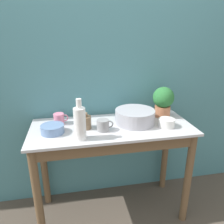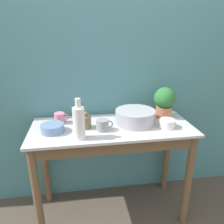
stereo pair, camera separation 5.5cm
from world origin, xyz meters
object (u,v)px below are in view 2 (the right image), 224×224
bottle_short (85,122)px  bowl_small_enamel_white (167,123)px  mug_pink (60,118)px  bowl_small_blue (52,128)px  bowl_wash_large (135,117)px  mug_grey (103,125)px  potted_plant (164,101)px  bottle_tall (79,123)px

bottle_short → bowl_small_enamel_white: bearing=-8.1°
mug_pink → bowl_small_enamel_white: 0.87m
mug_pink → bowl_small_blue: mug_pink is taller
bowl_wash_large → mug_grey: 0.29m
potted_plant → bottle_short: size_ratio=2.11×
mug_pink → bowl_small_enamel_white: mug_pink is taller
bottle_tall → mug_pink: bearing=116.4°
bottle_short → mug_grey: bottle_short is taller
bottle_short → mug_grey: (0.13, -0.07, -0.01)m
potted_plant → bottle_short: (-0.69, -0.13, -0.09)m
bowl_small_blue → bowl_small_enamel_white: 0.88m
potted_plant → bowl_small_blue: 0.96m
mug_pink → bowl_small_enamel_white: size_ratio=0.92×
potted_plant → mug_pink: (-0.89, 0.00, -0.10)m
bowl_wash_large → bowl_small_blue: (-0.65, -0.06, -0.03)m
bottle_tall → bottle_short: (0.05, 0.18, -0.07)m
bowl_wash_large → bowl_small_enamel_white: 0.26m
potted_plant → bowl_small_blue: potted_plant is taller
mug_grey → bowl_small_blue: (-0.38, 0.03, -0.01)m
mug_pink → bowl_small_blue: bearing=-104.8°
bowl_wash_large → bowl_small_enamel_white: bearing=-27.4°
bowl_wash_large → mug_grey: size_ratio=2.52×
potted_plant → bowl_small_blue: size_ratio=1.56×
bottle_tall → mug_grey: (0.18, 0.11, -0.08)m
bowl_wash_large → bottle_short: bottle_short is taller
bottle_short → bottle_tall: bearing=-104.6°
bowl_small_enamel_white → potted_plant: bearing=75.4°
mug_pink → mug_grey: same height
bottle_tall → mug_pink: (-0.15, 0.31, -0.08)m
mug_grey → bowl_small_enamel_white: bearing=-2.7°
bottle_tall → bowl_small_enamel_white: size_ratio=2.29×
bottle_short → mug_pink: (-0.20, 0.13, -0.01)m
mug_grey → bowl_small_blue: size_ratio=0.75×
mug_grey → bowl_wash_large: bearing=18.6°
bottle_short → bowl_wash_large: bearing=3.7°
bottle_tall → bowl_small_blue: 0.26m
bowl_small_blue → bowl_small_enamel_white: size_ratio=1.33×
bottle_tall → bowl_small_blue: bearing=144.7°
bottle_short → bowl_small_enamel_white: (0.64, -0.09, -0.02)m
bowl_wash_large → bottle_short: (-0.41, -0.03, -0.00)m
bowl_wash_large → bottle_short: size_ratio=2.55×
mug_grey → bowl_small_enamel_white: (0.50, -0.02, -0.01)m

